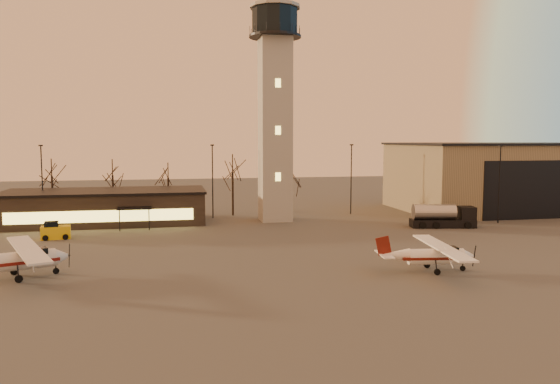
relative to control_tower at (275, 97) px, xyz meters
name	(u,v)px	position (x,y,z in m)	size (l,w,h in m)	color
ground	(346,275)	(0.00, -30.00, -16.33)	(220.00, 220.00, 0.00)	#484542
control_tower	(275,97)	(0.00, 0.00, 0.00)	(6.80, 6.80, 32.60)	#A3A19B
hangar	(500,176)	(36.00, 3.98, -11.17)	(30.60, 20.60, 10.30)	#8F7E5E
terminal	(106,207)	(-21.99, 1.98, -14.17)	(25.40, 12.20, 4.30)	black
light_poles	(277,180)	(0.50, 1.00, -10.92)	(58.50, 12.25, 10.14)	black
tree_row	(170,173)	(-13.70, 9.16, -10.39)	(37.20, 9.20, 8.80)	black
cessna_front	(437,259)	(7.70, -30.48, -15.29)	(8.79, 11.08, 3.04)	white
cessna_rear	(23,263)	(-25.23, -25.98, -15.16)	(9.95, 12.10, 3.41)	silver
fuel_truck	(442,218)	(19.19, -9.74, -15.18)	(8.10, 3.74, 2.90)	black
service_cart	(55,232)	(-26.17, -8.60, -15.59)	(3.21, 2.27, 1.92)	yellow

